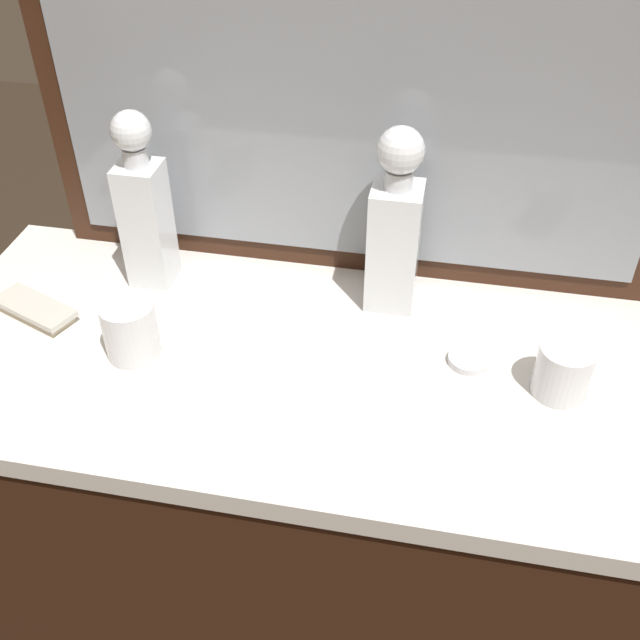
# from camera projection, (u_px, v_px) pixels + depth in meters

# --- Properties ---
(dresser) EXTENTS (1.27, 0.55, 0.90)m
(dresser) POSITION_uv_depth(u_px,v_px,m) (320.00, 532.00, 1.44)
(dresser) COLOR #381E11
(dresser) RESTS_ON ground_plane
(dresser_mirror) EXTENTS (1.04, 0.03, 0.67)m
(dresser_mirror) POSITION_uv_depth(u_px,v_px,m) (352.00, 87.00, 1.14)
(dresser_mirror) COLOR #381E11
(dresser_mirror) RESTS_ON dresser
(crystal_decanter_center) EXTENTS (0.08, 0.08, 0.31)m
(crystal_decanter_center) POSITION_uv_depth(u_px,v_px,m) (394.00, 237.00, 1.19)
(crystal_decanter_center) COLOR white
(crystal_decanter_center) RESTS_ON dresser
(crystal_decanter_front) EXTENTS (0.07, 0.07, 0.31)m
(crystal_decanter_front) POSITION_uv_depth(u_px,v_px,m) (145.00, 216.00, 1.24)
(crystal_decanter_front) COLOR white
(crystal_decanter_front) RESTS_ON dresser
(crystal_tumbler_far_right) EXTENTS (0.08, 0.08, 0.08)m
(crystal_tumbler_far_right) POSITION_uv_depth(u_px,v_px,m) (562.00, 373.00, 1.08)
(crystal_tumbler_far_right) COLOR white
(crystal_tumbler_far_right) RESTS_ON dresser
(crystal_tumbler_center) EXTENTS (0.08, 0.08, 0.10)m
(crystal_tumbler_center) POSITION_uv_depth(u_px,v_px,m) (131.00, 332.00, 1.14)
(crystal_tumbler_center) COLOR white
(crystal_tumbler_center) RESTS_ON dresser
(silver_brush_center) EXTENTS (0.16, 0.11, 0.02)m
(silver_brush_center) POSITION_uv_depth(u_px,v_px,m) (35.00, 310.00, 1.23)
(silver_brush_center) COLOR #B7A88C
(silver_brush_center) RESTS_ON dresser
(porcelain_dish) EXTENTS (0.06, 0.06, 0.01)m
(porcelain_dish) POSITION_uv_depth(u_px,v_px,m) (469.00, 360.00, 1.14)
(porcelain_dish) COLOR silver
(porcelain_dish) RESTS_ON dresser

